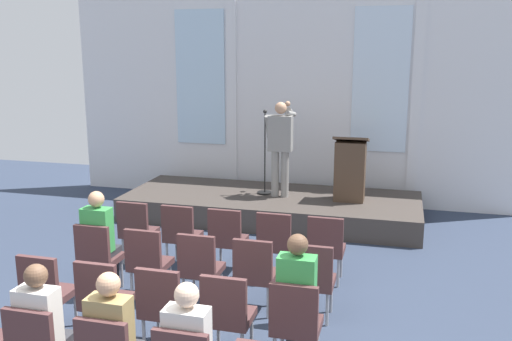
# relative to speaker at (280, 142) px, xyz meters

# --- Properties ---
(rear_partition) EXTENTS (9.00, 0.14, 4.05)m
(rear_partition) POSITION_rel_speaker_xyz_m (-0.14, 1.30, 0.63)
(rear_partition) COLOR silver
(rear_partition) RESTS_ON ground
(stage_platform) EXTENTS (5.32, 2.01, 0.42)m
(stage_platform) POSITION_rel_speaker_xyz_m (-0.16, 0.01, -1.21)
(stage_platform) COLOR #3F3833
(stage_platform) RESTS_ON ground
(speaker) EXTENTS (0.51, 0.69, 1.71)m
(speaker) POSITION_rel_speaker_xyz_m (0.00, 0.00, 0.00)
(speaker) COLOR gray
(speaker) RESTS_ON stage_platform
(mic_stand) EXTENTS (0.28, 0.28, 1.56)m
(mic_stand) POSITION_rel_speaker_xyz_m (-0.31, 0.10, -0.66)
(mic_stand) COLOR black
(mic_stand) RESTS_ON stage_platform
(lectern) EXTENTS (0.60, 0.48, 1.16)m
(lectern) POSITION_rel_speaker_xyz_m (1.24, 0.05, -0.44)
(lectern) COLOR #4C3828
(lectern) RESTS_ON stage_platform
(chair_r0_c0) EXTENTS (0.46, 0.44, 0.94)m
(chair_r0_c0) POSITION_rel_speaker_xyz_m (-1.52, -2.65, -0.88)
(chair_r0_c0) COLOR #99999E
(chair_r0_c0) RESTS_ON ground
(chair_r0_c1) EXTENTS (0.46, 0.44, 0.94)m
(chair_r0_c1) POSITION_rel_speaker_xyz_m (-0.84, -2.65, -0.88)
(chair_r0_c1) COLOR #99999E
(chair_r0_c1) RESTS_ON ground
(chair_r0_c2) EXTENTS (0.46, 0.44, 0.94)m
(chair_r0_c2) POSITION_rel_speaker_xyz_m (-0.16, -2.65, -0.88)
(chair_r0_c2) COLOR #99999E
(chair_r0_c2) RESTS_ON ground
(chair_r0_c3) EXTENTS (0.46, 0.44, 0.94)m
(chair_r0_c3) POSITION_rel_speaker_xyz_m (0.52, -2.65, -0.88)
(chair_r0_c3) COLOR #99999E
(chair_r0_c3) RESTS_ON ground
(chair_r0_c4) EXTENTS (0.46, 0.44, 0.94)m
(chair_r0_c4) POSITION_rel_speaker_xyz_m (1.20, -2.65, -0.88)
(chair_r0_c4) COLOR #99999E
(chair_r0_c4) RESTS_ON ground
(chair_r1_c0) EXTENTS (0.46, 0.44, 0.94)m
(chair_r1_c0) POSITION_rel_speaker_xyz_m (-1.52, -3.71, -0.88)
(chair_r1_c0) COLOR #99999E
(chair_r1_c0) RESTS_ON ground
(audience_r1_c0) EXTENTS (0.36, 0.39, 1.33)m
(audience_r1_c0) POSITION_rel_speaker_xyz_m (-1.52, -3.63, -0.67)
(audience_r1_c0) COLOR #2D2D33
(audience_r1_c0) RESTS_ON ground
(chair_r1_c1) EXTENTS (0.46, 0.44, 0.94)m
(chair_r1_c1) POSITION_rel_speaker_xyz_m (-0.84, -3.71, -0.88)
(chair_r1_c1) COLOR #99999E
(chair_r1_c1) RESTS_ON ground
(chair_r1_c2) EXTENTS (0.46, 0.44, 0.94)m
(chair_r1_c2) POSITION_rel_speaker_xyz_m (-0.16, -3.71, -0.88)
(chair_r1_c2) COLOR #99999E
(chair_r1_c2) RESTS_ON ground
(chair_r1_c3) EXTENTS (0.46, 0.44, 0.94)m
(chair_r1_c3) POSITION_rel_speaker_xyz_m (0.52, -3.71, -0.88)
(chair_r1_c3) COLOR #99999E
(chair_r1_c3) RESTS_ON ground
(chair_r1_c4) EXTENTS (0.46, 0.44, 0.94)m
(chair_r1_c4) POSITION_rel_speaker_xyz_m (1.20, -3.71, -0.88)
(chair_r1_c4) COLOR #99999E
(chair_r1_c4) RESTS_ON ground
(chair_r2_c0) EXTENTS (0.46, 0.44, 0.94)m
(chair_r2_c0) POSITION_rel_speaker_xyz_m (-1.52, -4.77, -0.88)
(chair_r2_c0) COLOR #99999E
(chair_r2_c0) RESTS_ON ground
(chair_r2_c1) EXTENTS (0.46, 0.44, 0.94)m
(chair_r2_c1) POSITION_rel_speaker_xyz_m (-0.84, -4.77, -0.88)
(chair_r2_c1) COLOR #99999E
(chair_r2_c1) RESTS_ON ground
(chair_r2_c2) EXTENTS (0.46, 0.44, 0.94)m
(chair_r2_c2) POSITION_rel_speaker_xyz_m (-0.16, -4.77, -0.88)
(chair_r2_c2) COLOR #99999E
(chair_r2_c2) RESTS_ON ground
(chair_r2_c3) EXTENTS (0.46, 0.44, 0.94)m
(chair_r2_c3) POSITION_rel_speaker_xyz_m (0.52, -4.77, -0.88)
(chair_r2_c3) COLOR #99999E
(chair_r2_c3) RESTS_ON ground
(chair_r2_c4) EXTENTS (0.46, 0.44, 0.94)m
(chair_r2_c4) POSITION_rel_speaker_xyz_m (1.20, -4.77, -0.88)
(chair_r2_c4) COLOR #99999E
(chair_r2_c4) RESTS_ON ground
(audience_r2_c4) EXTENTS (0.36, 0.39, 1.38)m
(audience_r2_c4) POSITION_rel_speaker_xyz_m (1.20, -4.70, -0.65)
(audience_r2_c4) COLOR #2D2D33
(audience_r2_c4) RESTS_ON ground
(audience_r3_c1) EXTENTS (0.36, 0.39, 1.28)m
(audience_r3_c1) POSITION_rel_speaker_xyz_m (-0.84, -5.75, -0.70)
(audience_r3_c1) COLOR #2D2D33
(audience_r3_c1) RESTS_ON ground
(audience_r3_c2) EXTENTS (0.36, 0.39, 1.28)m
(audience_r3_c2) POSITION_rel_speaker_xyz_m (-0.16, -5.75, -0.70)
(audience_r3_c2) COLOR #2D2D33
(audience_r3_c2) RESTS_ON ground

